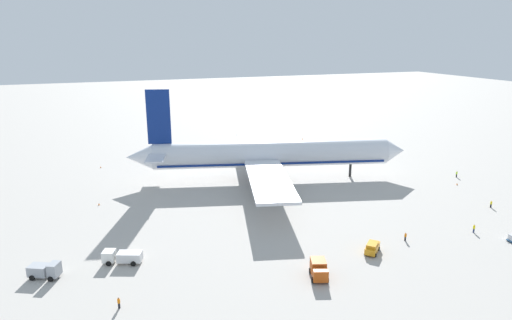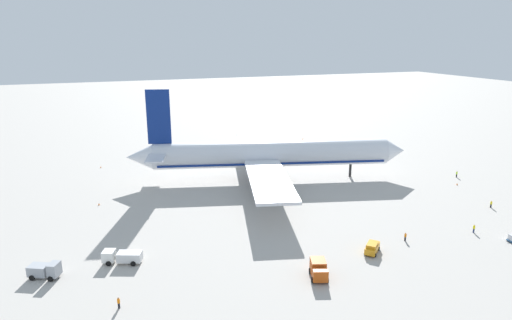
# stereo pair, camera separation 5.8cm
# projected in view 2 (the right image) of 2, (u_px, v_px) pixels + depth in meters

# --- Properties ---
(ground_plane) EXTENTS (600.00, 600.00, 0.00)m
(ground_plane) POSITION_uv_depth(u_px,v_px,m) (271.00, 179.00, 121.21)
(ground_plane) COLOR #ADA8A0
(airliner) EXTENTS (74.38, 69.14, 24.59)m
(airliner) POSITION_uv_depth(u_px,v_px,m) (267.00, 154.00, 119.27)
(airliner) COLOR silver
(airliner) RESTS_ON ground
(service_truck_0) EXTENTS (3.77, 5.07, 2.74)m
(service_truck_0) POSITION_uv_depth(u_px,v_px,m) (319.00, 269.00, 71.17)
(service_truck_0) COLOR #BF4C14
(service_truck_0) RESTS_ON ground
(service_truck_1) EXTENTS (5.32, 4.12, 2.61)m
(service_truck_1) POSITION_uv_depth(u_px,v_px,m) (45.00, 270.00, 71.21)
(service_truck_1) COLOR #999EA5
(service_truck_1) RESTS_ON ground
(service_truck_3) EXTENTS (6.86, 4.36, 2.28)m
(service_truck_3) POSITION_uv_depth(u_px,v_px,m) (122.00, 256.00, 75.82)
(service_truck_3) COLOR white
(service_truck_3) RESTS_ON ground
(service_van) EXTENTS (4.45, 4.32, 1.97)m
(service_van) POSITION_uv_depth(u_px,v_px,m) (372.00, 247.00, 79.50)
(service_van) COLOR orange
(service_van) RESTS_ON ground
(ground_worker_0) EXTENTS (0.46, 0.46, 1.76)m
(ground_worker_0) POSITION_uv_depth(u_px,v_px,m) (457.00, 174.00, 122.34)
(ground_worker_0) COLOR black
(ground_worker_0) RESTS_ON ground
(ground_worker_1) EXTENTS (0.51, 0.51, 1.69)m
(ground_worker_1) POSITION_uv_depth(u_px,v_px,m) (474.00, 229.00, 87.74)
(ground_worker_1) COLOR navy
(ground_worker_1) RESTS_ON ground
(ground_worker_2) EXTENTS (0.47, 0.47, 1.71)m
(ground_worker_2) POSITION_uv_depth(u_px,v_px,m) (119.00, 303.00, 63.25)
(ground_worker_2) COLOR black
(ground_worker_2) RESTS_ON ground
(ground_worker_3) EXTENTS (0.56, 0.56, 1.65)m
(ground_worker_3) POSITION_uv_depth(u_px,v_px,m) (405.00, 237.00, 84.21)
(ground_worker_3) COLOR black
(ground_worker_3) RESTS_ON ground
(ground_worker_4) EXTENTS (0.43, 0.43, 1.62)m
(ground_worker_4) POSITION_uv_depth(u_px,v_px,m) (491.00, 204.00, 100.61)
(ground_worker_4) COLOR black
(ground_worker_4) RESTS_ON ground
(traffic_cone_0) EXTENTS (0.36, 0.36, 0.55)m
(traffic_cone_0) POSITION_uv_depth(u_px,v_px,m) (457.00, 184.00, 116.06)
(traffic_cone_0) COLOR orange
(traffic_cone_0) RESTS_ON ground
(traffic_cone_1) EXTENTS (0.36, 0.36, 0.55)m
(traffic_cone_1) POSITION_uv_depth(u_px,v_px,m) (99.00, 204.00, 102.21)
(traffic_cone_1) COLOR orange
(traffic_cone_1) RESTS_ON ground
(traffic_cone_2) EXTENTS (0.36, 0.36, 0.55)m
(traffic_cone_2) POSITION_uv_depth(u_px,v_px,m) (303.00, 139.00, 167.33)
(traffic_cone_2) COLOR orange
(traffic_cone_2) RESTS_ON ground
(traffic_cone_3) EXTENTS (0.36, 0.36, 0.55)m
(traffic_cone_3) POSITION_uv_depth(u_px,v_px,m) (101.00, 167.00, 131.26)
(traffic_cone_3) COLOR orange
(traffic_cone_3) RESTS_ON ground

